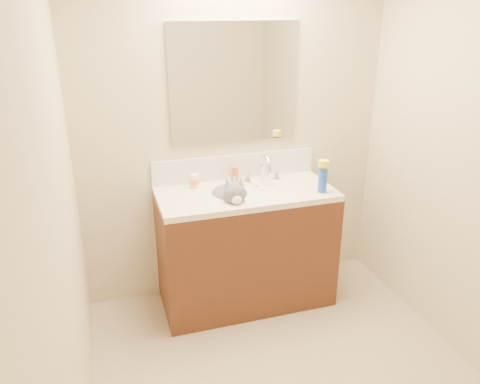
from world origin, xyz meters
TOP-DOWN VIEW (x-y plane):
  - room_shell at (0.00, 0.00)m, footprint 2.24×2.54m
  - vanity_cabinet at (0.00, 0.97)m, footprint 1.20×0.55m
  - counter_slab at (0.00, 0.97)m, footprint 1.20×0.55m
  - basin at (-0.12, 0.94)m, footprint 0.45×0.36m
  - faucet at (0.18, 1.11)m, footprint 0.28×0.20m
  - cat at (-0.12, 0.95)m, footprint 0.32×0.40m
  - backsplash at (0.00, 1.24)m, footprint 1.20×0.02m
  - mirror at (0.00, 1.24)m, footprint 0.90×0.02m
  - pill_bottle at (-0.32, 1.14)m, footprint 0.07×0.07m
  - pill_label at (-0.32, 1.14)m, footprint 0.08×0.08m
  - silver_jar at (-0.04, 1.16)m, footprint 0.06×0.06m
  - amber_bottle at (-0.02, 1.18)m, footprint 0.05×0.05m
  - toothbrush at (0.09, 1.02)m, footprint 0.03×0.14m
  - toothbrush_head at (0.09, 1.02)m, footprint 0.02×0.03m
  - spray_can at (0.48, 0.81)m, footprint 0.07×0.07m
  - spray_cap at (0.48, 0.81)m, footprint 0.08×0.08m

SIDE VIEW (x-z plane):
  - vanity_cabinet at x=0.00m, z-range 0.00..0.82m
  - basin at x=-0.12m, z-range 0.72..0.86m
  - cat at x=-0.12m, z-range 0.67..0.99m
  - counter_slab at x=0.00m, z-range 0.82..0.86m
  - toothbrush at x=0.09m, z-range 0.86..0.87m
  - toothbrush_head at x=0.09m, z-range 0.86..0.87m
  - silver_jar at x=-0.04m, z-range 0.86..0.92m
  - pill_label at x=-0.32m, z-range 0.89..0.92m
  - pill_bottle at x=-0.32m, z-range 0.86..0.96m
  - amber_bottle at x=-0.02m, z-range 0.86..0.97m
  - spray_can at x=0.48m, z-range 0.86..1.02m
  - faucet at x=0.18m, z-range 0.84..1.05m
  - backsplash at x=0.00m, z-range 0.86..1.04m
  - spray_cap at x=0.48m, z-range 1.04..1.08m
  - room_shell at x=0.00m, z-range 0.23..2.75m
  - mirror at x=0.00m, z-range 1.14..1.94m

